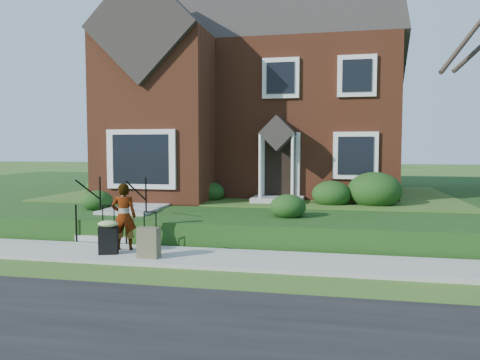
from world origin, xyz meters
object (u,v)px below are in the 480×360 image
(front_steps, at_px, (120,220))
(suitcase_olive, at_px, (149,242))
(suitcase_black, at_px, (108,235))
(woman, at_px, (124,217))

(front_steps, xyz_separation_m, suitcase_olive, (1.73, -2.22, -0.07))
(front_steps, relative_size, suitcase_black, 1.92)
(front_steps, height_order, suitcase_black, front_steps)
(suitcase_black, bearing_deg, front_steps, 92.30)
(front_steps, height_order, woman, front_steps)
(front_steps, relative_size, suitcase_olive, 2.11)
(front_steps, xyz_separation_m, woman, (0.89, -1.61, 0.35))
(woman, bearing_deg, suitcase_olive, 126.66)
(suitcase_black, height_order, suitcase_olive, suitcase_black)
(suitcase_olive, bearing_deg, woman, 146.46)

